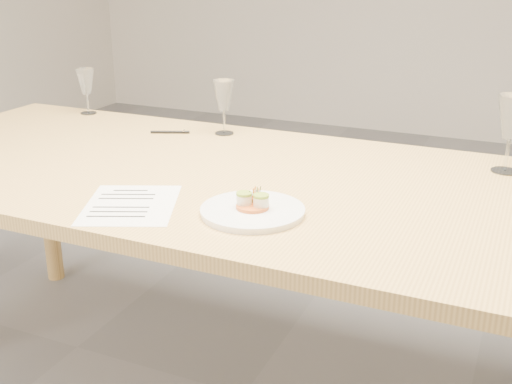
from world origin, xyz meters
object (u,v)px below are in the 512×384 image
at_px(recipe_sheet, 131,205).
at_px(ballpoint_pen, 170,132).
at_px(wine_glass_2, 512,119).
at_px(dining_table, 242,197).
at_px(dinner_plate, 253,210).
at_px(wine_glass_1, 224,97).
at_px(wine_glass_0, 86,82).

relative_size(recipe_sheet, ballpoint_pen, 2.66).
distance_m(ballpoint_pen, wine_glass_2, 1.11).
bearing_deg(recipe_sheet, dining_table, 41.20).
relative_size(dinner_plate, recipe_sheet, 0.73).
bearing_deg(wine_glass_1, dining_table, -57.02).
distance_m(dining_table, dinner_plate, 0.31).
bearing_deg(recipe_sheet, wine_glass_2, 15.06).
bearing_deg(ballpoint_pen, dinner_plate, -67.67).
distance_m(ballpoint_pen, wine_glass_1, 0.23).
xyz_separation_m(dining_table, wine_glass_0, (-0.87, 0.44, 0.19)).
height_order(dinner_plate, wine_glass_0, wine_glass_0).
bearing_deg(dinner_plate, dining_table, 120.15).
xyz_separation_m(dining_table, wine_glass_1, (-0.25, 0.38, 0.20)).
xyz_separation_m(recipe_sheet, ballpoint_pen, (-0.27, 0.63, 0.00)).
relative_size(wine_glass_1, wine_glass_2, 0.84).
xyz_separation_m(ballpoint_pen, wine_glass_1, (0.17, 0.07, 0.13)).
distance_m(ballpoint_pen, wine_glass_0, 0.48).
bearing_deg(wine_glass_2, dining_table, -153.73).
height_order(dinner_plate, ballpoint_pen, dinner_plate).
bearing_deg(dinner_plate, recipe_sheet, -167.51).
distance_m(recipe_sheet, wine_glass_1, 0.72).
xyz_separation_m(dining_table, dinner_plate, (0.15, -0.26, 0.08)).
height_order(recipe_sheet, wine_glass_2, wine_glass_2).
bearing_deg(ballpoint_pen, wine_glass_1, -0.54).
bearing_deg(recipe_sheet, wine_glass_0, 110.06).
height_order(ballpoint_pen, wine_glass_0, wine_glass_0).
height_order(wine_glass_0, wine_glass_2, wine_glass_2).
distance_m(dinner_plate, wine_glass_1, 0.76).
distance_m(dining_table, wine_glass_2, 0.79).
relative_size(recipe_sheet, wine_glass_2, 1.55).
bearing_deg(recipe_sheet, dinner_plate, -10.81).
distance_m(dinner_plate, wine_glass_2, 0.80).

